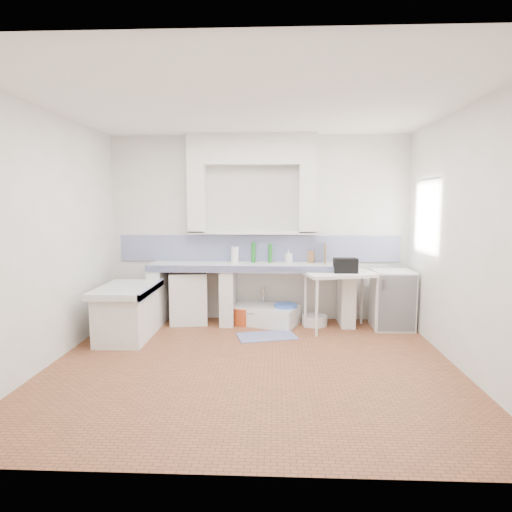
{
  "coord_description": "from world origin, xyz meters",
  "views": [
    {
      "loc": [
        0.25,
        -4.68,
        1.78
      ],
      "look_at": [
        0.0,
        1.0,
        1.1
      ],
      "focal_mm": 30.73,
      "sensor_mm": 36.0,
      "label": 1
    }
  ],
  "objects_px": {
    "fridge": "(392,299)",
    "stove": "(189,297)",
    "sink": "(263,315)",
    "side_table": "(340,301)"
  },
  "relations": [
    {
      "from": "stove",
      "to": "sink",
      "type": "distance_m",
      "value": 1.15
    },
    {
      "from": "stove",
      "to": "sink",
      "type": "bearing_deg",
      "value": -9.7
    },
    {
      "from": "side_table",
      "to": "fridge",
      "type": "height_order",
      "value": "fridge"
    },
    {
      "from": "fridge",
      "to": "side_table",
      "type": "bearing_deg",
      "value": -171.87
    },
    {
      "from": "stove",
      "to": "sink",
      "type": "xyz_separation_m",
      "value": [
        1.12,
        -0.02,
        -0.26
      ]
    },
    {
      "from": "stove",
      "to": "sink",
      "type": "height_order",
      "value": "stove"
    },
    {
      "from": "fridge",
      "to": "stove",
      "type": "bearing_deg",
      "value": 175.32
    },
    {
      "from": "sink",
      "to": "fridge",
      "type": "height_order",
      "value": "fridge"
    },
    {
      "from": "fridge",
      "to": "sink",
      "type": "bearing_deg",
      "value": 173.94
    },
    {
      "from": "stove",
      "to": "fridge",
      "type": "xyz_separation_m",
      "value": [
        2.97,
        -0.18,
        0.03
      ]
    }
  ]
}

